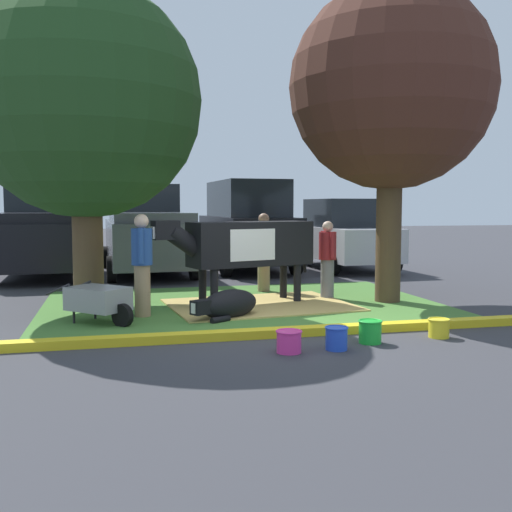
% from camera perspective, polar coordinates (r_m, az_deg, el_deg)
% --- Properties ---
extents(ground_plane, '(80.00, 80.00, 0.00)m').
position_cam_1_polar(ground_plane, '(9.02, 1.88, -6.88)').
color(ground_plane, '#38383D').
extents(grass_island, '(7.17, 5.04, 0.02)m').
position_cam_1_polar(grass_island, '(10.98, -1.23, -4.71)').
color(grass_island, '#477A33').
rests_on(grass_island, ground).
extents(curb_yellow, '(8.37, 0.24, 0.12)m').
position_cam_1_polar(curb_yellow, '(8.43, 2.70, -7.30)').
color(curb_yellow, yellow).
rests_on(curb_yellow, ground).
extents(hay_bedding, '(3.44, 2.73, 0.04)m').
position_cam_1_polar(hay_bedding, '(10.85, 0.37, -4.74)').
color(hay_bedding, tan).
rests_on(hay_bedding, ground).
extents(shade_tree_left, '(4.12, 4.12, 5.73)m').
position_cam_1_polar(shade_tree_left, '(11.17, -16.12, 14.00)').
color(shade_tree_left, brown).
rests_on(shade_tree_left, ground).
extents(shade_tree_right, '(3.78, 3.78, 5.91)m').
position_cam_1_polar(shade_tree_right, '(11.67, 12.84, 15.37)').
color(shade_tree_right, '#4C3823').
rests_on(shade_tree_right, ground).
extents(cow_holstein, '(3.07, 1.30, 1.58)m').
position_cam_1_polar(cow_holstein, '(10.83, -1.00, 1.11)').
color(cow_holstein, black).
rests_on(cow_holstein, ground).
extents(calf_lying, '(1.29, 0.97, 0.48)m').
position_cam_1_polar(calf_lying, '(9.65, -2.69, -4.67)').
color(calf_lying, black).
rests_on(calf_lying, ground).
extents(person_handler, '(0.52, 0.34, 1.67)m').
position_cam_1_polar(person_handler, '(12.56, 0.75, 0.60)').
color(person_handler, '#9E7F5B').
rests_on(person_handler, ground).
extents(person_visitor_near, '(0.34, 0.53, 1.53)m').
position_cam_1_polar(person_visitor_near, '(11.70, 6.86, -0.16)').
color(person_visitor_near, slate).
rests_on(person_visitor_near, ground).
extents(person_visitor_far, '(0.34, 0.53, 1.70)m').
position_cam_1_polar(person_visitor_far, '(9.88, -10.87, -0.55)').
color(person_visitor_far, '#9E7F5B').
rests_on(person_visitor_far, ground).
extents(wheelbarrow, '(1.35, 1.34, 0.63)m').
position_cam_1_polar(wheelbarrow, '(9.52, -14.79, -4.06)').
color(wheelbarrow, gray).
rests_on(wheelbarrow, ground).
extents(bucket_pink, '(0.33, 0.33, 0.28)m').
position_cam_1_polar(bucket_pink, '(7.51, 3.18, -8.13)').
color(bucket_pink, '#EA3893').
rests_on(bucket_pink, ground).
extents(bucket_blue, '(0.30, 0.30, 0.30)m').
position_cam_1_polar(bucket_blue, '(7.71, 7.72, -7.77)').
color(bucket_blue, blue).
rests_on(bucket_blue, ground).
extents(bucket_green, '(0.32, 0.32, 0.31)m').
position_cam_1_polar(bucket_green, '(8.15, 10.88, -7.09)').
color(bucket_green, green).
rests_on(bucket_green, ground).
extents(bucket_yellow, '(0.31, 0.31, 0.27)m').
position_cam_1_polar(bucket_yellow, '(8.72, 17.12, -6.57)').
color(bucket_yellow, yellow).
rests_on(bucket_yellow, ground).
extents(pickup_truck_black, '(2.37, 5.47, 2.42)m').
position_cam_1_polar(pickup_truck_black, '(16.74, -19.80, 2.11)').
color(pickup_truck_black, black).
rests_on(pickup_truck_black, ground).
extents(pickup_truck_maroon, '(2.37, 5.47, 2.42)m').
position_cam_1_polar(pickup_truck_maroon, '(16.39, -10.48, 2.27)').
color(pickup_truck_maroon, '#4C5156').
rests_on(pickup_truck_maroon, ground).
extents(suv_black, '(2.25, 4.67, 2.52)m').
position_cam_1_polar(suv_black, '(16.86, -0.89, 2.95)').
color(suv_black, black).
rests_on(suv_black, ground).
extents(sedan_silver, '(2.15, 4.46, 2.02)m').
position_cam_1_polar(sedan_silver, '(17.40, 8.24, 2.02)').
color(sedan_silver, silver).
rests_on(sedan_silver, ground).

